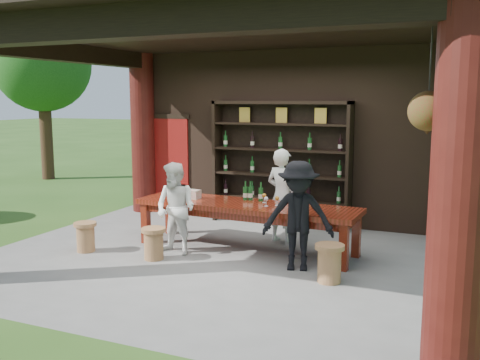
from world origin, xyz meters
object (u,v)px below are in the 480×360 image
at_px(host, 282,196).
at_px(stool_near_right, 329,262).
at_px(stool_far_left, 86,236).
at_px(stool_near_left, 154,243).
at_px(wine_shelf, 280,163).
at_px(guest_woman, 176,209).
at_px(napkin_basket, 192,194).
at_px(guest_man, 298,216).
at_px(tasting_table, 246,210).

bearing_deg(host, stool_near_right, 144.19).
bearing_deg(stool_far_left, stool_near_left, 2.97).
bearing_deg(host, wine_shelf, -52.00).
xyz_separation_m(host, guest_woman, (-1.28, -1.29, -0.08)).
height_order(stool_near_left, stool_far_left, stool_near_left).
xyz_separation_m(guest_woman, napkin_basket, (-0.08, 0.68, 0.11)).
distance_m(stool_near_right, guest_man, 0.82).
xyz_separation_m(guest_man, napkin_basket, (-2.04, 0.69, 0.05)).
relative_size(stool_far_left, napkin_basket, 1.79).
height_order(tasting_table, host, host).
distance_m(stool_near_left, stool_far_left, 1.21).
height_order(tasting_table, stool_near_left, tasting_table).
height_order(stool_far_left, napkin_basket, napkin_basket).
bearing_deg(stool_near_right, host, 126.50).
distance_m(stool_far_left, host, 3.22).
distance_m(guest_woman, napkin_basket, 0.69).
height_order(wine_shelf, napkin_basket, wine_shelf).
height_order(wine_shelf, host, wine_shelf).
relative_size(stool_near_right, stool_far_left, 1.09).
xyz_separation_m(guest_woman, guest_man, (1.95, -0.00, 0.06)).
bearing_deg(stool_near_left, stool_near_right, 0.76).
distance_m(guest_woman, guest_man, 1.95).
height_order(host, guest_woman, host).
distance_m(wine_shelf, napkin_basket, 2.05).
bearing_deg(stool_far_left, host, 33.32).
bearing_deg(host, guest_woman, 62.95).
distance_m(host, guest_woman, 1.82).
bearing_deg(stool_far_left, napkin_basket, 41.30).
bearing_deg(wine_shelf, stool_far_left, -126.95).
bearing_deg(stool_far_left, guest_man, 7.69).
height_order(stool_near_left, napkin_basket, napkin_basket).
relative_size(tasting_table, host, 2.31).
bearing_deg(wine_shelf, guest_woman, -108.59).
xyz_separation_m(stool_near_left, guest_woman, (0.16, 0.39, 0.46)).
bearing_deg(wine_shelf, stool_near_left, -109.18).
height_order(wine_shelf, guest_man, wine_shelf).
xyz_separation_m(tasting_table, stool_far_left, (-2.28, -1.09, -0.39)).
height_order(stool_far_left, host, host).
height_order(wine_shelf, tasting_table, wine_shelf).
bearing_deg(wine_shelf, host, -69.68).
xyz_separation_m(host, guest_man, (0.68, -1.29, -0.02)).
bearing_deg(napkin_basket, stool_near_right, -21.92).
bearing_deg(napkin_basket, guest_man, -18.60).
bearing_deg(guest_man, napkin_basket, 147.75).
bearing_deg(stool_far_left, stool_near_right, 1.45).
height_order(stool_near_left, guest_man, guest_man).
height_order(stool_near_right, host, host).
relative_size(wine_shelf, guest_woman, 1.87).
relative_size(guest_man, napkin_basket, 5.92).
bearing_deg(guest_man, stool_far_left, 174.05).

